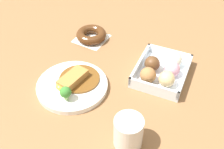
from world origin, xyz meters
name	(u,v)px	position (x,y,z in m)	size (l,w,h in m)	color
ground_plane	(96,79)	(0.00, 0.00, 0.00)	(1.60, 1.60, 0.00)	brown
curry_plate	(72,85)	(-0.07, 0.05, 0.01)	(0.23, 0.23, 0.07)	white
donut_box	(162,71)	(0.10, -0.20, 0.03)	(0.20, 0.17, 0.07)	silver
chocolate_ring_donut	(91,35)	(0.20, 0.12, 0.02)	(0.13, 0.13, 0.04)	white
coffee_mug	(128,132)	(-0.19, -0.19, 0.05)	(0.08, 0.08, 0.09)	silver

